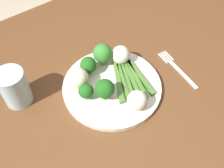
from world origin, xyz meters
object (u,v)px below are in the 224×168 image
(fork, at_px, (178,69))
(broccoli_outer_edge, at_px, (88,65))
(dining_table, at_px, (126,103))
(broccoli_back_right, at_px, (105,89))
(broccoli_near_center, at_px, (86,91))
(asparagus_bundle, at_px, (129,79))
(cauliflower_edge, at_px, (137,100))
(broccoli_front_left, at_px, (103,53))
(water_glass, at_px, (14,88))
(cauliflower_right, at_px, (121,55))
(plate, at_px, (112,87))
(cauliflower_front, at_px, (78,78))

(fork, bearing_deg, broccoli_outer_edge, 64.87)
(dining_table, distance_m, broccoli_back_right, 0.18)
(broccoli_near_center, bearing_deg, dining_table, -8.22)
(asparagus_bundle, height_order, broccoli_near_center, broccoli_near_center)
(broccoli_near_center, height_order, cauliflower_edge, cauliflower_edge)
(broccoli_front_left, bearing_deg, water_glass, 171.53)
(broccoli_back_right, xyz_separation_m, fork, (0.24, -0.04, -0.05))
(asparagus_bundle, distance_m, broccoli_back_right, 0.09)
(asparagus_bundle, bearing_deg, dining_table, -149.80)
(cauliflower_right, bearing_deg, plate, -142.23)
(dining_table, bearing_deg, broccoli_outer_edge, 130.45)
(asparagus_bundle, height_order, broccoli_outer_edge, broccoli_outer_edge)
(broccoli_near_center, xyz_separation_m, cauliflower_right, (0.15, 0.05, -0.00))
(broccoli_back_right, relative_size, water_glass, 0.60)
(dining_table, relative_size, broccoli_back_right, 19.35)
(broccoli_near_center, xyz_separation_m, water_glass, (-0.15, 0.11, 0.01))
(dining_table, distance_m, plate, 0.13)
(plate, height_order, broccoli_near_center, broccoli_near_center)
(dining_table, bearing_deg, broccoli_near_center, 171.78)
(broccoli_near_center, bearing_deg, cauliflower_front, 82.30)
(broccoli_outer_edge, xyz_separation_m, cauliflower_front, (-0.05, -0.02, -0.00))
(plate, height_order, fork, plate)
(water_glass, bearing_deg, dining_table, -25.92)
(broccoli_front_left, xyz_separation_m, cauliflower_right, (0.05, -0.03, -0.01))
(broccoli_front_left, relative_size, broccoli_near_center, 1.39)
(cauliflower_right, bearing_deg, water_glass, 167.88)
(cauliflower_front, bearing_deg, cauliflower_right, 0.48)
(broccoli_near_center, height_order, cauliflower_front, cauliflower_front)
(dining_table, distance_m, broccoli_outer_edge, 0.19)
(cauliflower_front, bearing_deg, broccoli_front_left, 15.22)
(plate, relative_size, broccoli_outer_edge, 4.84)
(broccoli_outer_edge, bearing_deg, water_glass, 167.10)
(cauliflower_edge, bearing_deg, fork, 10.06)
(dining_table, distance_m, broccoli_near_center, 0.20)
(cauliflower_edge, bearing_deg, dining_table, 65.10)
(broccoli_outer_edge, distance_m, cauliflower_edge, 0.17)
(cauliflower_edge, bearing_deg, water_glass, 137.59)
(plate, bearing_deg, fork, -16.75)
(asparagus_bundle, bearing_deg, plate, -85.50)
(plate, xyz_separation_m, cauliflower_front, (-0.07, 0.06, 0.04))
(asparagus_bundle, relative_size, broccoli_back_right, 2.57)
(broccoli_near_center, height_order, water_glass, water_glass)
(broccoli_front_left, distance_m, broccoli_back_right, 0.13)
(plate, xyz_separation_m, asparagus_bundle, (0.05, -0.01, 0.01))
(dining_table, xyz_separation_m, water_glass, (-0.27, 0.13, 0.16))
(broccoli_outer_edge, height_order, broccoli_near_center, broccoli_outer_edge)
(asparagus_bundle, xyz_separation_m, broccoli_front_left, (-0.02, 0.10, 0.03))
(asparagus_bundle, xyz_separation_m, water_glass, (-0.27, 0.14, 0.03))
(dining_table, xyz_separation_m, cauliflower_front, (-0.12, 0.07, 0.15))
(asparagus_bundle, bearing_deg, cauliflower_edge, -4.80)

